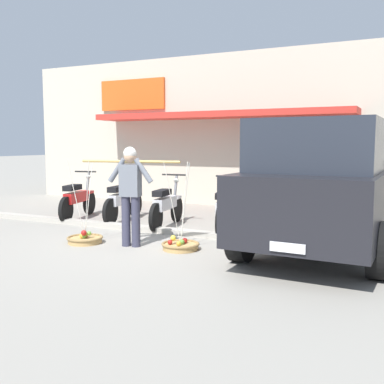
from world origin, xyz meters
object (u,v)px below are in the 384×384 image
fruit_basket_right_side (85,239)px  parked_truck (327,188)px  fruit_vendor (130,189)px  motorcycle_third_in_row (166,206)px  motorcycle_nearest_shop (77,199)px  motorcycle_end_of_row (225,209)px  fruit_basket_left_side (180,245)px  motorcycle_second_in_row (123,201)px

fruit_basket_right_side → parked_truck: 4.23m
fruit_vendor → motorcycle_third_in_row: fruit_vendor is taller
motorcycle_nearest_shop → motorcycle_end_of_row: size_ratio=0.99×
fruit_basket_left_side → fruit_basket_right_side: same height
fruit_vendor → motorcycle_end_of_row: bearing=64.6°
fruit_basket_right_side → motorcycle_second_in_row: 2.36m
motorcycle_second_in_row → motorcycle_end_of_row: 2.52m
motorcycle_second_in_row → parked_truck: parked_truck is taller
motorcycle_third_in_row → motorcycle_end_of_row: bearing=6.1°
motorcycle_third_in_row → motorcycle_end_of_row: size_ratio=1.01×
fruit_vendor → motorcycle_end_of_row: fruit_vendor is taller
motorcycle_end_of_row → parked_truck: size_ratio=0.38×
fruit_vendor → motorcycle_end_of_row: 2.24m
parked_truck → fruit_basket_left_side: bearing=-154.7°
fruit_basket_right_side → motorcycle_nearest_shop: (-1.84, 2.02, 0.38)m
fruit_basket_left_side → motorcycle_nearest_shop: (-3.59, 1.73, 0.38)m
motorcycle_nearest_shop → parked_truck: parked_truck is taller
fruit_vendor → motorcycle_third_in_row: bearing=100.2°
motorcycle_third_in_row → parked_truck: (3.36, -0.67, 0.58)m
fruit_basket_right_side → motorcycle_nearest_shop: bearing=132.4°
motorcycle_nearest_shop → motorcycle_end_of_row: same height
motorcycle_nearest_shop → parked_truck: (5.75, -0.71, 0.58)m
fruit_basket_left_side → fruit_basket_right_side: 1.77m
fruit_basket_left_side → motorcycle_nearest_shop: bearing=154.3°
parked_truck → fruit_vendor: bearing=-159.0°
fruit_basket_left_side → motorcycle_third_in_row: bearing=125.4°
motorcycle_second_in_row → fruit_basket_left_side: bearing=-38.1°
fruit_basket_right_side → parked_truck: parked_truck is taller
fruit_vendor → motorcycle_third_in_row: size_ratio=0.97×
motorcycle_third_in_row → parked_truck: bearing=-11.3°
motorcycle_nearest_shop → motorcycle_end_of_row: 3.65m
fruit_vendor → motorcycle_second_in_row: bearing=127.4°
fruit_vendor → motorcycle_second_in_row: (-1.59, 2.07, -0.53)m
fruit_basket_left_side → fruit_basket_right_side: size_ratio=1.00×
motorcycle_second_in_row → motorcycle_end_of_row: bearing=-2.3°
motorcycle_nearest_shop → motorcycle_end_of_row: (3.65, 0.10, 0.00)m
fruit_vendor → fruit_basket_left_side: (0.87, 0.14, -0.90)m
fruit_basket_right_side → motorcycle_third_in_row: 2.09m
fruit_vendor → motorcycle_nearest_shop: fruit_vendor is taller
motorcycle_end_of_row → motorcycle_second_in_row: bearing=177.7°
fruit_vendor → motorcycle_second_in_row: 2.66m
parked_truck → motorcycle_second_in_row: bearing=168.8°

